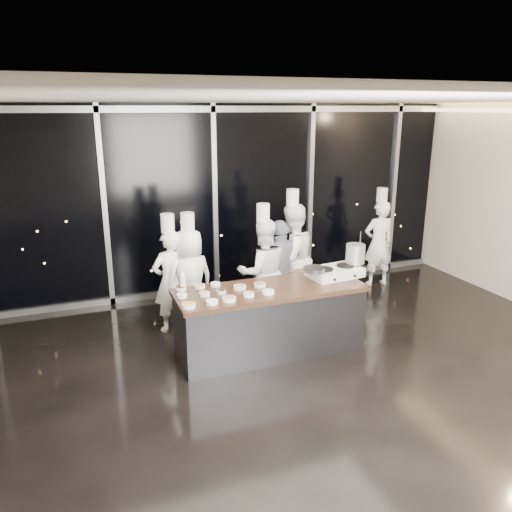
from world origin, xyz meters
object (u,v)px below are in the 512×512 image
Objects in this scene: stove at (335,272)px; stock_pot at (355,254)px; frying_pan at (313,269)px; chef_center at (263,271)px; chef_far_left at (170,279)px; guest at (280,270)px; demo_counter at (270,320)px; chef_right at (291,258)px; chef_side at (379,242)px; chef_left at (190,279)px.

stock_pot is at bearing 3.03° from stove.
chef_center is at bearing 106.22° from frying_pan.
chef_center is (1.34, -0.20, 0.03)m from chef_far_left.
guest is (1.65, -0.13, -0.01)m from chef_far_left.
chef_far_left is 1.66m from guest.
stock_pot is 0.15× the size of chef_center.
chef_far_left reaches higher than frying_pan.
chef_far_left is 1.12× the size of guest.
demo_counter is at bearing 179.26° from stove.
chef_far_left is 0.95× the size of chef_center.
frying_pan is 0.73m from stock_pot.
chef_far_left reaches higher than stock_pot.
chef_center is (0.26, 0.93, 0.35)m from demo_counter.
stock_pot is 0.14× the size of chef_right.
demo_counter is 1.36× the size of chef_center.
stove is 0.41m from stock_pot.
chef_right is 1.09× the size of chef_side.
stove is 0.44× the size of chef_left.
stove is (1.00, 0.11, 0.51)m from demo_counter.
chef_far_left is at bearing 146.85° from stove.
chef_center is 0.93× the size of chef_right.
demo_counter is 3.23× the size of stove.
chef_left is 3.68m from chef_side.
chef_side is at bearing -158.59° from chef_center.
chef_side reaches higher than frying_pan.
demo_counter is 1.54m from stock_pot.
guest is (-0.42, 0.90, -0.20)m from stove.
chef_center reaches higher than stock_pot.
demo_counter is at bearing 35.07° from chef_side.
chef_right is (1.65, 0.12, 0.10)m from chef_left.
stock_pot is 1.38m from chef_center.
chef_side reaches higher than demo_counter.
stock_pot is at bearing 50.33° from chef_side.
chef_right is at bearing 115.82° from stock_pot.
guest reaches higher than stove.
stove is at bearing 137.18° from chef_far_left.
frying_pan is at bearing -170.33° from stock_pot.
demo_counter is 4.74× the size of frying_pan.
frying_pan reaches higher than stove.
chef_left reaches higher than frying_pan.
stock_pot is 0.15× the size of chef_side.
guest reaches higher than frying_pan.
stove is 1.11m from chef_right.
frying_pan is at bearing 87.56° from guest.
stove is 2.89× the size of stock_pot.
guest is 0.86× the size of chef_side.
chef_side is (3.62, 0.66, 0.04)m from chef_left.
chef_left is 0.97× the size of chef_side.
frying_pan is (0.64, 0.04, 0.61)m from demo_counter.
guest is at bearing 86.64° from frying_pan.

